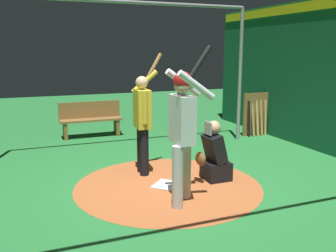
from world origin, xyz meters
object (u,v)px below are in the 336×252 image
Objects in this scene: batter at (183,125)px; visitor at (143,118)px; bat_rack at (262,115)px; bench at (91,119)px; home_plate at (168,185)px; catcher at (214,157)px; baseball_0 at (209,169)px.

visitor is at bearing -85.35° from batter.
batter is 2.02× the size of bat_rack.
bench is at bearing -79.86° from visitor.
home_plate is 0.28× the size of bench.
visitor is at bearing 96.03° from bench.
bat_rack reaches higher than home_plate.
batter is 1.05× the size of visitor.
batter is 1.40m from visitor.
catcher is at bearing 42.41° from bat_rack.
catcher is at bearing 108.56° from bench.
bat_rack is at bearing -150.52° from visitor.
batter is 4.77m from bat_rack.
home_plate is 0.21× the size of visitor.
bat_rack is (-3.50, -2.45, 0.48)m from home_plate.
batter is 1.77m from baseball_0.
batter is 4.56m from bench.
bat_rack is 0.71× the size of bench.
baseball_0 is (-0.91, -0.36, 0.03)m from home_plate.
batter is at bearing 98.76° from visitor.
batter is at bearing 95.60° from bench.
bat_rack is at bearing -137.59° from catcher.
batter is 1.29m from catcher.
home_plate is at bearing 35.05° from bat_rack.
visitor is 1.37× the size of bench.
visitor is (0.11, -1.39, -0.14)m from batter.
visitor reaches higher than bench.
bat_rack is at bearing 161.23° from bench.
bat_rack reaches higher than catcher.
bench is (3.99, -1.36, -0.06)m from bat_rack.
batter reaches higher than bench.
bat_rack reaches higher than baseball_0.
bench is (0.50, -3.81, 0.42)m from home_plate.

